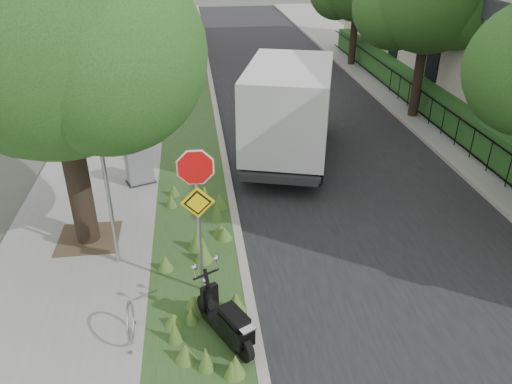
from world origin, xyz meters
TOP-DOWN VIEW (x-y plane):
  - ground at (0.00, 0.00)m, footprint 120.00×120.00m
  - sidewalk_near at (-4.25, 10.00)m, footprint 3.50×60.00m
  - verge at (-1.50, 10.00)m, footprint 2.00×60.00m
  - kerb_near at (-0.50, 10.00)m, footprint 0.20×60.00m
  - road at (3.00, 10.00)m, footprint 7.00×60.00m
  - kerb_far at (6.50, 10.00)m, footprint 0.20×60.00m
  - footpath_far at (8.20, 10.00)m, footprint 3.20×60.00m
  - street_tree_main at (-4.08, 2.86)m, footprint 6.21×5.54m
  - bare_post at (-3.20, 1.80)m, footprint 0.08×0.08m
  - bike_hoop at (-2.70, -0.60)m, footprint 0.06×0.78m
  - sign_assembly at (-1.40, 0.58)m, footprint 0.94×0.08m
  - fence_far at (7.20, 10.00)m, footprint 0.04×24.00m
  - hedge_far at (7.90, 10.00)m, footprint 1.00×24.00m
  - scooter_near at (-0.98, -0.95)m, footprint 0.95×1.58m
  - box_truck at (1.58, 7.03)m, footprint 3.79×6.20m
  - utility_cabinet at (-2.99, 5.60)m, footprint 0.90×0.75m

SIDE VIEW (x-z plane):
  - ground at x=0.00m, z-range 0.00..0.00m
  - road at x=3.00m, z-range 0.00..0.01m
  - sidewalk_near at x=-4.25m, z-range 0.00..0.12m
  - verge at x=-1.50m, z-range 0.00..0.12m
  - footpath_far at x=8.20m, z-range 0.00..0.12m
  - kerb_near at x=-0.50m, z-range 0.00..0.13m
  - kerb_far at x=6.50m, z-range 0.00..0.13m
  - bike_hoop at x=-2.70m, z-range 0.11..0.88m
  - scooter_near at x=-0.98m, z-range 0.11..0.93m
  - utility_cabinet at x=-2.99m, z-range 0.10..1.13m
  - fence_far at x=7.20m, z-range 0.17..1.17m
  - hedge_far at x=7.90m, z-range 0.12..1.22m
  - box_truck at x=1.58m, z-range 0.40..3.03m
  - bare_post at x=-3.20m, z-range 0.12..4.12m
  - sign_assembly at x=-1.40m, z-range 0.72..3.94m
  - street_tree_main at x=-4.08m, z-range 0.97..8.63m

